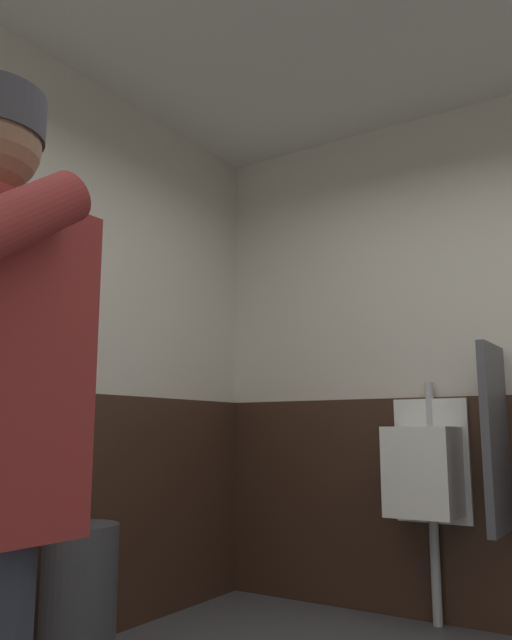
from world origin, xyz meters
name	(u,v)px	position (x,y,z in m)	size (l,w,h in m)	color
urinal_left	(426,470)	(-0.50, 1.62, 0.78)	(0.40, 0.34, 1.24)	white
privacy_divider_panel	(496,437)	(-0.12, 1.55, 0.95)	(0.04, 0.40, 0.90)	#4C4C51
trash_bin	(78,600)	(-1.51, 0.23, 0.30)	(0.31, 0.31, 0.60)	#38383D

